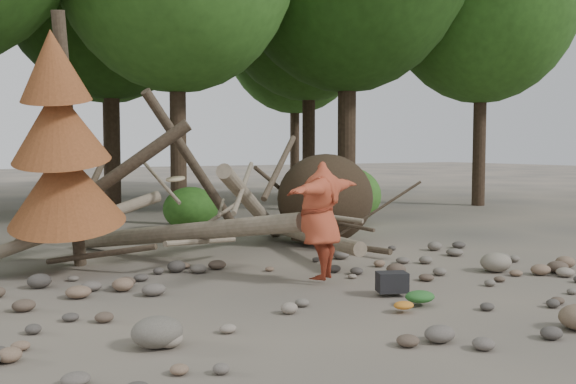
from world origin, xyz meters
TOP-DOWN VIEW (x-y plane):
  - ground at (0.00, 0.00)m, footprint 120.00×120.00m
  - deadfall_pile at (2.02, 4.24)m, footprint 8.55×5.24m
  - dead_conifer at (-3.12, 3.37)m, footprint 2.06×2.16m
  - bush_mid at (0.80, 7.80)m, footprint 1.40×1.40m
  - bush_right at (5.00, 7.00)m, footprint 2.00×2.00m
  - frisbee_thrower at (0.24, 0.82)m, footprint 3.58×1.71m
  - backpack at (0.69, -0.38)m, footprint 0.50×0.42m
  - cloth_green at (0.64, -1.03)m, footprint 0.42×0.35m
  - cloth_orange at (0.22, -1.20)m, footprint 0.28×0.23m
  - boulder_front_left at (-2.98, -1.00)m, footprint 0.56×0.50m
  - boulder_mid_right at (3.37, 0.14)m, footprint 0.55×0.49m

SIDE VIEW (x-z plane):
  - ground at x=0.00m, z-range 0.00..0.00m
  - cloth_orange at x=0.22m, z-range 0.00..0.10m
  - cloth_green at x=0.64m, z-range 0.00..0.16m
  - backpack at x=0.69m, z-range 0.00..0.28m
  - boulder_mid_right at x=3.37m, z-range 0.00..0.33m
  - boulder_front_left at x=-2.98m, z-range 0.00..0.33m
  - bush_mid at x=0.80m, z-range 0.00..1.12m
  - bush_right at x=5.00m, z-range 0.00..1.60m
  - deadfall_pile at x=2.02m, z-range -0.70..2.60m
  - frisbee_thrower at x=0.24m, z-range 0.08..1.91m
  - dead_conifer at x=-3.12m, z-range -0.06..4.29m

